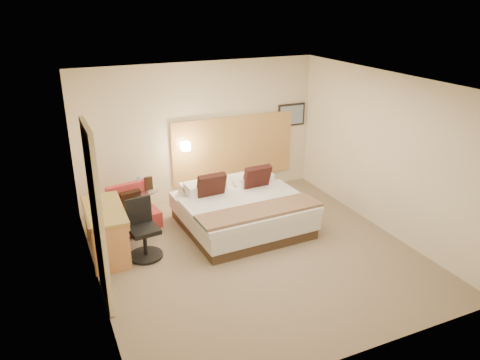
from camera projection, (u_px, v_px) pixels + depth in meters
name	position (u px, v px, depth m)	size (l,w,h in m)	color
floor	(255.00, 254.00, 7.46)	(4.80, 5.00, 0.02)	#796852
ceiling	(258.00, 82.00, 6.46)	(4.80, 5.00, 0.02)	silver
wall_back	(200.00, 132.00, 9.09)	(4.80, 0.02, 2.70)	beige
wall_front	(363.00, 253.00, 4.83)	(4.80, 0.02, 2.70)	beige
wall_left	(89.00, 201.00, 6.04)	(0.02, 5.00, 2.70)	beige
wall_right	(385.00, 153.00, 7.87)	(0.02, 5.00, 2.70)	beige
headboard_panel	(234.00, 148.00, 9.47)	(2.60, 0.04, 1.30)	tan
art_frame	(291.00, 115.00, 9.77)	(0.62, 0.03, 0.47)	black
art_canvas	(292.00, 115.00, 9.76)	(0.54, 0.01, 0.39)	gray
lamp_arm	(185.00, 145.00, 8.95)	(0.02, 0.02, 0.12)	white
lamp_shade	(186.00, 146.00, 8.90)	(0.15, 0.15, 0.15)	#F5E4BF
curtain	(97.00, 217.00, 5.90)	(0.06, 0.90, 2.42)	beige
bottle_a	(138.00, 184.00, 8.28)	(0.07, 0.07, 0.22)	#87B6D1
bottle_b	(139.00, 183.00, 8.30)	(0.07, 0.07, 0.22)	#8BB7D8
menu_folder	(148.00, 183.00, 8.27)	(0.14, 0.05, 0.24)	#321F14
bed	(241.00, 210.00, 8.18)	(2.12, 2.07, 1.00)	#3E2D1F
lounge_chair	(133.00, 213.00, 8.11)	(0.85, 0.77, 0.79)	#9E7E4A
side_table	(143.00, 203.00, 8.41)	(0.57, 0.57, 0.61)	silver
desk	(106.00, 218.00, 7.22)	(0.62, 1.29, 0.79)	#A68741
desk_chair	(143.00, 234.00, 7.24)	(0.58, 0.58, 0.93)	black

